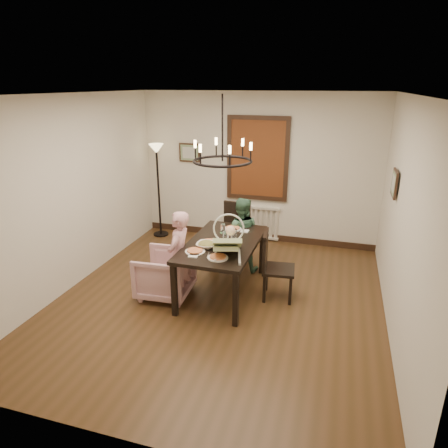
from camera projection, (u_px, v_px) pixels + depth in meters
The scene contains 17 objects.
room_shell at pixel (226, 199), 5.56m from camera, with size 4.51×5.00×2.81m.
dining_table at pixel (223, 248), 5.69m from camera, with size 0.97×1.71×0.79m.
chair_far at pixel (232, 235), 6.64m from camera, with size 0.47×0.47×1.06m, color black, non-canonical shape.
chair_right at pixel (279, 266), 5.61m from camera, with size 0.44×0.44×1.00m, color black, non-canonical shape.
armchair at pixel (165, 274), 5.73m from camera, with size 0.72×0.74×0.67m, color #CE9D9F.
elderly_woman at pixel (179, 263), 5.59m from camera, with size 0.39×0.26×1.08m, color #D1939A.
seated_man at pixel (241, 241), 6.47m from camera, with size 0.50×0.39×1.02m, color #406C51.
baby_bouncer at pixel (227, 242), 5.17m from camera, with size 0.42×0.59×0.39m, color beige, non-canonical shape.
salad_bowl at pixel (206, 245), 5.47m from camera, with size 0.32×0.32×0.08m, color white.
pizza_platter at pixel (210, 243), 5.58m from camera, with size 0.29×0.29×0.04m, color tan.
drinking_glass at pixel (225, 236), 5.69m from camera, with size 0.07×0.07×0.13m, color silver.
window_blinds at pixel (258, 159), 7.39m from camera, with size 1.00×0.03×1.40m, color brown.
radiator at pixel (256, 222), 7.82m from camera, with size 0.92×0.12×0.62m, color silver, non-canonical shape.
picture_back at pixel (190, 153), 7.74m from camera, with size 0.42×0.03×0.36m, color black.
picture_right at pixel (394, 183), 5.37m from camera, with size 0.42×0.03×0.36m, color black.
floor_lamp at pixel (159, 192), 7.85m from camera, with size 0.30×0.30×1.80m, color black, non-canonical shape.
chandelier at pixel (222, 161), 5.28m from camera, with size 0.80×0.80×0.04m, color black.
Camera 1 is at (1.49, -4.78, 2.93)m, focal length 32.00 mm.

